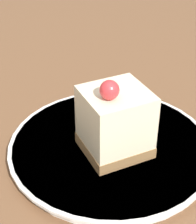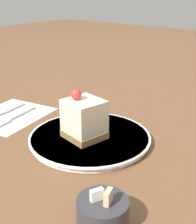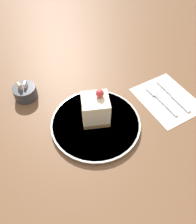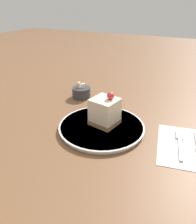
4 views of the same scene
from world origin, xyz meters
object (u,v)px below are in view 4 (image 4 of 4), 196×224
(cake_slice, at_px, (105,111))
(fork, at_px, (180,142))
(sugar_bowl, at_px, (81,92))
(plate, at_px, (101,127))

(cake_slice, relative_size, fork, 0.74)
(cake_slice, xyz_separation_m, sugar_bowl, (-0.19, 0.18, -0.04))
(plate, xyz_separation_m, fork, (0.24, 0.03, -0.00))
(plate, distance_m, fork, 0.24)
(plate, bearing_deg, cake_slice, 72.30)
(fork, xyz_separation_m, sugar_bowl, (-0.43, 0.17, 0.02))
(plate, xyz_separation_m, cake_slice, (0.00, 0.01, 0.05))
(plate, xyz_separation_m, sugar_bowl, (-0.19, 0.20, 0.01))
(plate, height_order, sugar_bowl, sugar_bowl)
(fork, relative_size, sugar_bowl, 1.95)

